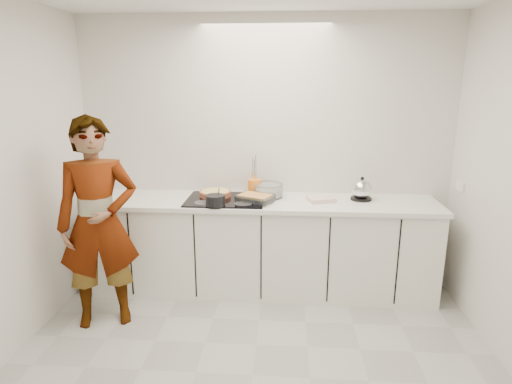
# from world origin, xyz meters

# --- Properties ---
(floor) EXTENTS (3.60, 3.20, 0.00)m
(floor) POSITION_xyz_m (0.00, 0.00, 0.00)
(floor) COLOR #AEAEA8
(floor) RESTS_ON ground
(wall_back) EXTENTS (3.60, 0.00, 2.60)m
(wall_back) POSITION_xyz_m (0.00, 1.60, 1.30)
(wall_back) COLOR silver
(wall_back) RESTS_ON ground
(wall_front) EXTENTS (3.60, 0.00, 2.60)m
(wall_front) POSITION_xyz_m (0.00, -1.60, 1.30)
(wall_front) COLOR silver
(wall_front) RESTS_ON ground
(base_cabinets) EXTENTS (3.20, 0.58, 0.87)m
(base_cabinets) POSITION_xyz_m (0.00, 1.28, 0.43)
(base_cabinets) COLOR white
(base_cabinets) RESTS_ON floor
(countertop) EXTENTS (3.24, 0.64, 0.04)m
(countertop) POSITION_xyz_m (0.00, 1.28, 0.89)
(countertop) COLOR white
(countertop) RESTS_ON base_cabinets
(hob) EXTENTS (0.72, 0.54, 0.01)m
(hob) POSITION_xyz_m (-0.35, 1.26, 0.92)
(hob) COLOR black
(hob) RESTS_ON countertop
(tart_dish) EXTENTS (0.38, 0.38, 0.05)m
(tart_dish) POSITION_xyz_m (-0.46, 1.36, 0.95)
(tart_dish) COLOR #A35435
(tart_dish) RESTS_ON hob
(saucepan) EXTENTS (0.22, 0.22, 0.16)m
(saucepan) POSITION_xyz_m (-0.41, 1.03, 0.97)
(saucepan) COLOR black
(saucepan) RESTS_ON hob
(baking_dish) EXTENTS (0.37, 0.33, 0.06)m
(baking_dish) POSITION_xyz_m (-0.07, 1.20, 0.96)
(baking_dish) COLOR silver
(baking_dish) RESTS_ON hob
(mixing_bowl) EXTENTS (0.29, 0.29, 0.13)m
(mixing_bowl) POSITION_xyz_m (0.04, 1.41, 0.97)
(mixing_bowl) COLOR silver
(mixing_bowl) RESTS_ON countertop
(tea_towel) EXTENTS (0.28, 0.24, 0.04)m
(tea_towel) POSITION_xyz_m (0.54, 1.29, 0.93)
(tea_towel) COLOR white
(tea_towel) RESTS_ON countertop
(kettle) EXTENTS (0.24, 0.24, 0.22)m
(kettle) POSITION_xyz_m (0.92, 1.37, 1.00)
(kettle) COLOR black
(kettle) RESTS_ON countertop
(utensil_crock) EXTENTS (0.15, 0.15, 0.16)m
(utensil_crock) POSITION_xyz_m (-0.09, 1.44, 0.99)
(utensil_crock) COLOR orange
(utensil_crock) RESTS_ON countertop
(cook) EXTENTS (0.74, 0.60, 1.74)m
(cook) POSITION_xyz_m (-1.30, 0.63, 0.87)
(cook) COLOR white
(cook) RESTS_ON floor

